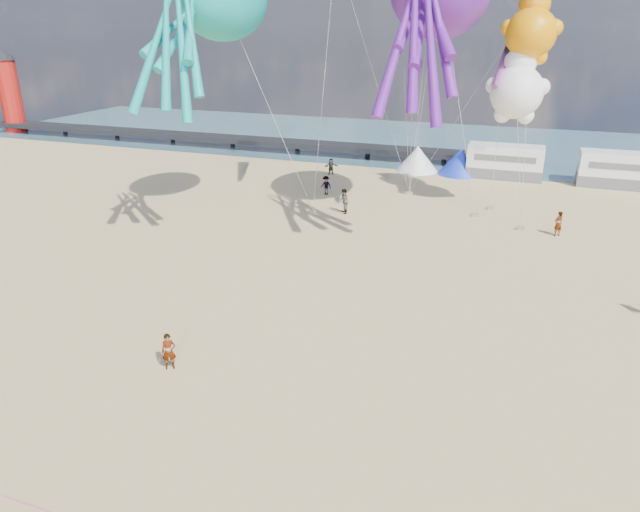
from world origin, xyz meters
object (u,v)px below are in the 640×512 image
(beachgoer_2, at_px, (326,185))
(sandbag_b, at_px, (475,215))
(tent_white, at_px, (417,159))
(beachgoer_4, at_px, (331,167))
(lighthouse, at_px, (10,97))
(kite_panda, at_px, (517,92))
(motorhome_1, at_px, (620,170))
(motorhome_0, at_px, (505,162))
(sandbag_a, at_px, (313,211))
(sandbag_d, at_px, (491,208))
(sandbag_e, at_px, (410,193))
(tent_blue, at_px, (460,162))
(windsock_right, at_px, (413,85))
(standing_person, at_px, (169,352))
(beachgoer_5, at_px, (558,224))
(sandbag_c, at_px, (521,228))
(kite_teddy_orange, at_px, (531,34))
(beachgoer_1, at_px, (344,201))
(windsock_mid, at_px, (504,65))

(beachgoer_2, distance_m, sandbag_b, 12.37)
(tent_white, relative_size, beachgoer_4, 2.68)
(lighthouse, height_order, kite_panda, kite_panda)
(motorhome_1, bearing_deg, kite_panda, -128.75)
(kite_panda, bearing_deg, motorhome_0, 70.79)
(motorhome_1, height_order, sandbag_a, motorhome_1)
(motorhome_0, bearing_deg, sandbag_d, -91.65)
(sandbag_e, bearing_deg, tent_blue, 70.26)
(sandbag_b, relative_size, windsock_right, 0.09)
(windsock_right, bearing_deg, lighthouse, 154.99)
(standing_person, xyz_separation_m, sandbag_e, (3.96, 29.10, -0.67))
(motorhome_0, distance_m, sandbag_e, 10.95)
(sandbag_b, relative_size, sandbag_e, 1.00)
(sandbag_b, distance_m, windsock_right, 10.52)
(motorhome_1, bearing_deg, beachgoer_2, -154.65)
(lighthouse, relative_size, windsock_right, 1.63)
(standing_person, bearing_deg, motorhome_0, 41.48)
(beachgoer_2, relative_size, sandbag_b, 3.16)
(tent_white, height_order, sandbag_b, tent_white)
(beachgoer_4, xyz_separation_m, beachgoer_5, (19.60, -10.97, 0.10))
(sandbag_c, bearing_deg, motorhome_0, 97.76)
(sandbag_b, distance_m, sandbag_c, 3.80)
(standing_person, distance_m, sandbag_c, 26.22)
(standing_person, bearing_deg, kite_teddy_orange, 33.86)
(sandbag_e, xyz_separation_m, kite_panda, (7.52, -2.85, 8.63))
(tent_white, height_order, sandbag_c, tent_white)
(beachgoer_1, bearing_deg, sandbag_b, 74.11)
(lighthouse, height_order, beachgoer_1, lighthouse)
(sandbag_a, distance_m, sandbag_d, 13.57)
(lighthouse, height_order, sandbag_a, lighthouse)
(sandbag_b, distance_m, kite_panda, 8.94)
(beachgoer_5, distance_m, windsock_mid, 11.76)
(motorhome_1, distance_m, beachgoer_2, 25.44)
(tent_blue, height_order, sandbag_b, tent_blue)
(motorhome_0, bearing_deg, kite_teddy_orange, -84.83)
(sandbag_e, bearing_deg, windsock_mid, -17.25)
(lighthouse, relative_size, beachgoer_2, 5.69)
(lighthouse, xyz_separation_m, tent_white, (54.00, -4.00, -3.30))
(tent_white, bearing_deg, beachgoer_2, -116.71)
(standing_person, bearing_deg, lighthouse, 108.74)
(sandbag_e, relative_size, windsock_right, 0.09)
(sandbag_d, height_order, sandbag_e, same)
(sandbag_a, bearing_deg, beachgoer_2, 98.11)
(beachgoer_1, distance_m, sandbag_b, 9.69)
(tent_blue, xyz_separation_m, sandbag_e, (-2.99, -8.32, -1.09))
(beachgoer_5, relative_size, windsock_right, 0.31)
(motorhome_1, xyz_separation_m, kite_teddy_orange, (-8.54, -10.59, 11.00))
(beachgoer_5, height_order, kite_panda, kite_panda)
(standing_person, xyz_separation_m, beachgoer_5, (15.22, 22.33, 0.06))
(beachgoer_1, distance_m, sandbag_e, 7.82)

